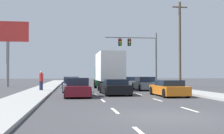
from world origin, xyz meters
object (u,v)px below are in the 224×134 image
object	(u,v)px
car_silver	(73,86)
box_truck	(108,69)
roadside_billboard	(8,39)
car_navy	(72,83)
car_gray	(145,84)
car_orange	(169,88)
car_black	(115,87)
traffic_signal_mast	(136,47)
pedestrian_near_corner	(41,81)
utility_pole_mid	(180,44)
car_maroon	(77,88)
car_white	(130,82)

from	to	relation	value
car_silver	box_truck	xyz separation A→B (m)	(3.59, 3.15, 1.54)
roadside_billboard	car_navy	bearing A→B (deg)	-23.41
car_gray	car_orange	world-z (taller)	car_gray
car_black	traffic_signal_mast	bearing A→B (deg)	72.32
car_navy	pedestrian_near_corner	xyz separation A→B (m)	(-2.75, -6.82, 0.41)
car_navy	utility_pole_mid	size ratio (longest dim) A/B	0.47
car_black	car_navy	bearing A→B (deg)	106.00
car_maroon	box_truck	world-z (taller)	box_truck
car_black	utility_pole_mid	size ratio (longest dim) A/B	0.47
pedestrian_near_corner	car_orange	bearing A→B (deg)	-35.31
traffic_signal_mast	pedestrian_near_corner	distance (m)	17.19
car_navy	car_orange	size ratio (longest dim) A/B	1.09
traffic_signal_mast	car_white	bearing A→B (deg)	-111.50
car_white	roadside_billboard	bearing A→B (deg)	171.73
car_white	car_gray	world-z (taller)	car_gray
car_silver	traffic_signal_mast	xyz separation A→B (m)	(8.56, 12.66, 4.74)
car_navy	car_gray	xyz separation A→B (m)	(7.23, -5.64, 0.01)
car_maroon	car_silver	bearing A→B (deg)	92.34
car_black	roadside_billboard	size ratio (longest dim) A/B	0.58
car_navy	pedestrian_near_corner	bearing A→B (deg)	-112.00
utility_pole_mid	pedestrian_near_corner	size ratio (longest dim) A/B	5.79
utility_pole_mid	roadside_billboard	distance (m)	20.92
box_truck	roadside_billboard	xyz separation A→B (m)	(-11.57, 7.67, 3.85)
car_white	car_orange	xyz separation A→B (m)	(-0.14, -14.94, -0.01)
pedestrian_near_corner	car_navy	bearing A→B (deg)	68.00
car_gray	utility_pole_mid	world-z (taller)	utility_pole_mid
car_navy	utility_pole_mid	distance (m)	13.45
car_white	traffic_signal_mast	bearing A→B (deg)	68.50
traffic_signal_mast	pedestrian_near_corner	size ratio (longest dim) A/B	4.20
box_truck	pedestrian_near_corner	bearing A→B (deg)	-158.79
car_silver	car_orange	xyz separation A→B (m)	(6.84, -6.29, -0.00)
car_navy	pedestrian_near_corner	distance (m)	7.36
car_black	utility_pole_mid	bearing A→B (deg)	48.52
traffic_signal_mast	car_navy	bearing A→B (deg)	-149.09
car_white	traffic_signal_mast	xyz separation A→B (m)	(1.58, 4.02, 4.73)
car_black	car_gray	distance (m)	7.17
car_orange	pedestrian_near_corner	distance (m)	11.97
car_maroon	car_navy	bearing A→B (deg)	91.75
traffic_signal_mast	roadside_billboard	bearing A→B (deg)	-173.63
car_maroon	roadside_billboard	distance (m)	19.46
car_silver	box_truck	distance (m)	5.02
car_navy	traffic_signal_mast	bearing A→B (deg)	30.91
box_truck	car_black	xyz separation A→B (m)	(-0.41, -7.38, -1.54)
roadside_billboard	pedestrian_near_corner	world-z (taller)	roadside_billboard
car_white	car_black	bearing A→B (deg)	-106.45
car_navy	car_orange	distance (m)	15.41
car_maroon	pedestrian_near_corner	bearing A→B (deg)	115.58
car_silver	utility_pole_mid	distance (m)	14.64
car_white	pedestrian_near_corner	distance (m)	12.75
car_black	traffic_signal_mast	size ratio (longest dim) A/B	0.65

